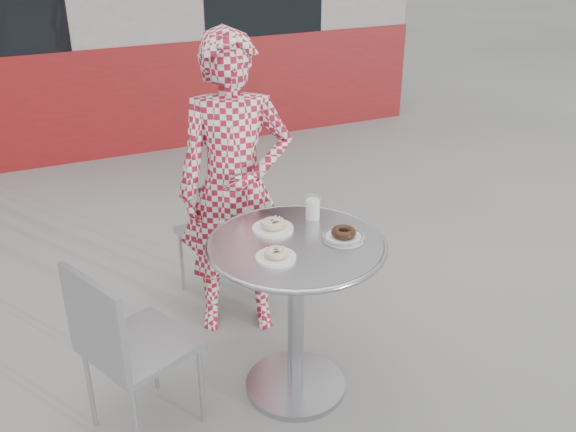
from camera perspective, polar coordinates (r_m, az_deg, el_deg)
name	(u,v)px	position (r m, az deg, el deg)	size (l,w,h in m)	color
ground	(290,386)	(3.25, 0.17, -14.85)	(60.00, 60.00, 0.00)	#9A9892
bistro_table	(296,281)	(2.88, 0.73, -5.80)	(0.79, 0.79, 0.80)	silver
chair_far	(220,259)	(3.80, -6.10, -3.78)	(0.44, 0.44, 0.81)	#A6A9AE
chair_left	(142,379)	(2.95, -12.84, -13.94)	(0.53, 0.53, 0.85)	#A6A9AE
seated_person	(235,189)	(3.30, -4.74, 2.41)	(0.59, 0.39, 1.62)	maroon
plate_far	(273,226)	(2.88, -1.36, -0.89)	(0.19, 0.19, 0.05)	white
plate_near	(276,255)	(2.65, -1.09, -3.48)	(0.17, 0.17, 0.04)	white
plate_checker	(343,235)	(2.82, 4.95, -1.73)	(0.19, 0.19, 0.05)	white
milk_cup	(313,208)	(2.98, 2.22, 0.71)	(0.07, 0.07, 0.11)	white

